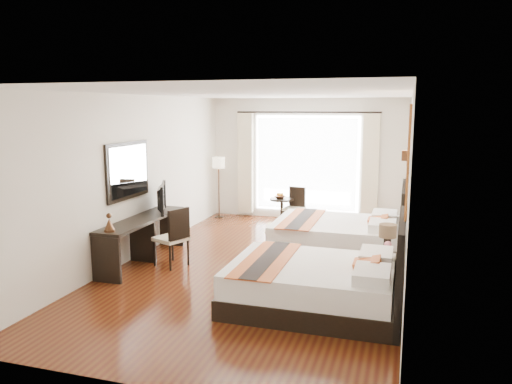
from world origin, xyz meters
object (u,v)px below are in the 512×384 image
(nightstand, at_px, (385,270))
(window_chair, at_px, (294,215))
(side_table, at_px, (282,212))
(table_lamp, at_px, (388,233))
(console_desk, at_px, (143,240))
(floor_lamp, at_px, (219,167))
(fruit_bowl, at_px, (280,197))
(bed_near, at_px, (319,283))
(bed_far, at_px, (342,236))
(television, at_px, (158,198))
(desk_chair, at_px, (172,248))
(vase, at_px, (388,250))

(nightstand, height_order, window_chair, window_chair)
(side_table, xyz_separation_m, window_chair, (0.30, -0.04, -0.04))
(table_lamp, xyz_separation_m, console_desk, (-3.99, -0.09, -0.40))
(floor_lamp, height_order, fruit_bowl, floor_lamp)
(floor_lamp, height_order, window_chair, floor_lamp)
(window_chair, bearing_deg, nightstand, 42.78)
(floor_lamp, bearing_deg, bed_near, -55.56)
(nightstand, bearing_deg, bed_far, 120.02)
(side_table, bearing_deg, bed_near, -69.86)
(bed_far, distance_m, console_desk, 3.47)
(bed_near, bearing_deg, nightstand, 54.59)
(bed_far, bearing_deg, floor_lamp, 145.70)
(bed_near, xyz_separation_m, television, (-3.17, 1.62, 0.69))
(table_lamp, bearing_deg, window_chair, 123.76)
(desk_chair, bearing_deg, nightstand, -156.00)
(bed_far, bearing_deg, window_chair, 125.24)
(table_lamp, distance_m, console_desk, 4.01)
(console_desk, bearing_deg, nightstand, 0.46)
(nightstand, bearing_deg, table_lamp, 73.75)
(side_table, xyz_separation_m, fruit_bowl, (-0.03, -0.03, 0.33))
(vase, height_order, fruit_bowl, fruit_bowl)
(console_desk, distance_m, floor_lamp, 3.69)
(television, height_order, window_chair, television)
(floor_lamp, bearing_deg, nightstand, -41.84)
(nightstand, relative_size, vase, 3.38)
(console_desk, bearing_deg, bed_near, -18.52)
(bed_far, bearing_deg, fruit_bowl, 131.60)
(bed_near, xyz_separation_m, window_chair, (-1.29, 4.28, -0.06))
(floor_lamp, relative_size, fruit_bowl, 6.19)
(vase, bearing_deg, desk_chair, 179.25)
(fruit_bowl, bearing_deg, floor_lamp, 166.74)
(fruit_bowl, bearing_deg, vase, -53.77)
(table_lamp, bearing_deg, desk_chair, -177.52)
(nightstand, xyz_separation_m, vase, (0.03, -0.13, 0.34))
(nightstand, relative_size, side_table, 0.77)
(table_lamp, relative_size, console_desk, 0.18)
(table_lamp, distance_m, window_chair, 3.79)
(television, bearing_deg, floor_lamp, -23.73)
(bed_far, relative_size, console_desk, 1.03)
(fruit_bowl, bearing_deg, side_table, 44.41)
(bed_near, relative_size, window_chair, 2.57)
(vase, bearing_deg, bed_near, -130.11)
(bed_near, bearing_deg, bed_far, 90.62)
(television, bearing_deg, bed_near, -141.36)
(floor_lamp, bearing_deg, console_desk, -89.84)
(nightstand, height_order, table_lamp, table_lamp)
(floor_lamp, xyz_separation_m, side_table, (1.61, -0.34, -0.91))
(bed_near, xyz_separation_m, fruit_bowl, (-1.62, 4.29, 0.32))
(bed_near, height_order, vase, bed_near)
(bed_far, distance_m, desk_chair, 2.98)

